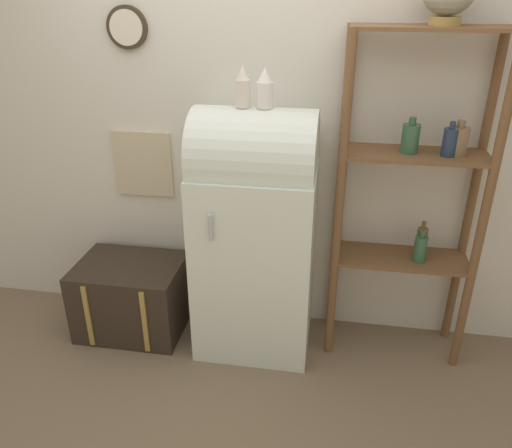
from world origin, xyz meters
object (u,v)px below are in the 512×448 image
at_px(vase_center, 265,89).
at_px(refrigerator, 255,232).
at_px(suitcase_trunk, 132,296).
at_px(vase_left, 243,88).

bearing_deg(vase_center, refrigerator, -177.86).
relative_size(refrigerator, vase_center, 7.36).
height_order(refrigerator, suitcase_trunk, refrigerator).
distance_m(suitcase_trunk, vase_center, 1.60).
bearing_deg(vase_center, suitcase_trunk, -179.19).
xyz_separation_m(suitcase_trunk, vase_left, (0.75, 0.01, 1.35)).
bearing_deg(suitcase_trunk, vase_left, 0.59).
xyz_separation_m(refrigerator, vase_center, (0.05, 0.00, 0.82)).
distance_m(vase_left, vase_center, 0.11).
bearing_deg(refrigerator, vase_left, -177.61).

